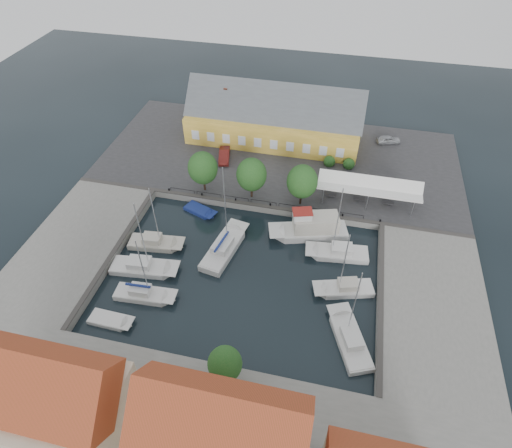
{
  "coord_description": "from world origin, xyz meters",
  "views": [
    {
      "loc": [
        9.13,
        -34.03,
        39.91
      ],
      "look_at": [
        0.0,
        6.0,
        1.5
      ],
      "focal_mm": 30.0,
      "sensor_mm": 36.0,
      "label": 1
    }
  ],
  "objects_px": {
    "east_boat_b": "(345,290)",
    "launch_nw": "(200,211)",
    "east_boat_c": "(349,340)",
    "car_red": "(224,155)",
    "west_boat_c": "(143,268)",
    "warehouse": "(271,119)",
    "east_boat_a": "(338,254)",
    "tent_canopy": "(369,187)",
    "trawler": "(311,229)",
    "car_silver": "(389,140)",
    "center_sailboat": "(224,248)",
    "launch_sw": "(111,321)",
    "west_boat_b": "(155,244)",
    "west_boat_d": "(144,295)"
  },
  "relations": [
    {
      "from": "tent_canopy",
      "to": "west_boat_c",
      "type": "relative_size",
      "value": 1.23
    },
    {
      "from": "trawler",
      "to": "west_boat_d",
      "type": "distance_m",
      "value": 22.66
    },
    {
      "from": "car_red",
      "to": "west_boat_c",
      "type": "bearing_deg",
      "value": -111.1
    },
    {
      "from": "launch_nw",
      "to": "west_boat_c",
      "type": "bearing_deg",
      "value": -105.98
    },
    {
      "from": "tent_canopy",
      "to": "west_boat_c",
      "type": "bearing_deg",
      "value": -145.32
    },
    {
      "from": "warehouse",
      "to": "car_silver",
      "type": "height_order",
      "value": "warehouse"
    },
    {
      "from": "center_sailboat",
      "to": "west_boat_d",
      "type": "bearing_deg",
      "value": -127.46
    },
    {
      "from": "east_boat_b",
      "to": "launch_nw",
      "type": "distance_m",
      "value": 23.02
    },
    {
      "from": "car_silver",
      "to": "launch_nw",
      "type": "relative_size",
      "value": 0.78
    },
    {
      "from": "west_boat_b",
      "to": "launch_nw",
      "type": "distance_m",
      "value": 8.35
    },
    {
      "from": "west_boat_d",
      "to": "launch_sw",
      "type": "bearing_deg",
      "value": -118.98
    },
    {
      "from": "center_sailboat",
      "to": "east_boat_c",
      "type": "bearing_deg",
      "value": -30.61
    },
    {
      "from": "car_red",
      "to": "west_boat_b",
      "type": "relative_size",
      "value": 0.46
    },
    {
      "from": "car_red",
      "to": "east_boat_c",
      "type": "relative_size",
      "value": 0.43
    },
    {
      "from": "car_red",
      "to": "center_sailboat",
      "type": "bearing_deg",
      "value": -86.62
    },
    {
      "from": "east_boat_a",
      "to": "west_boat_d",
      "type": "bearing_deg",
      "value": -151.47
    },
    {
      "from": "center_sailboat",
      "to": "trawler",
      "type": "relative_size",
      "value": 1.2
    },
    {
      "from": "center_sailboat",
      "to": "east_boat_a",
      "type": "xyz_separation_m",
      "value": [
        14.3,
        2.45,
        -0.1
      ]
    },
    {
      "from": "west_boat_c",
      "to": "west_boat_d",
      "type": "distance_m",
      "value": 4.23
    },
    {
      "from": "east_boat_b",
      "to": "west_boat_b",
      "type": "xyz_separation_m",
      "value": [
        -24.47,
        2.07,
        -0.0
      ]
    },
    {
      "from": "warehouse",
      "to": "tent_canopy",
      "type": "distance_m",
      "value": 21.63
    },
    {
      "from": "east_boat_a",
      "to": "east_boat_b",
      "type": "height_order",
      "value": "east_boat_a"
    },
    {
      "from": "tent_canopy",
      "to": "east_boat_b",
      "type": "height_order",
      "value": "east_boat_b"
    },
    {
      "from": "warehouse",
      "to": "west_boat_c",
      "type": "height_order",
      "value": "west_boat_c"
    },
    {
      "from": "west_boat_c",
      "to": "center_sailboat",
      "type": "bearing_deg",
      "value": 31.09
    },
    {
      "from": "warehouse",
      "to": "west_boat_d",
      "type": "height_order",
      "value": "warehouse"
    },
    {
      "from": "car_red",
      "to": "launch_nw",
      "type": "height_order",
      "value": "car_red"
    },
    {
      "from": "east_boat_a",
      "to": "east_boat_c",
      "type": "height_order",
      "value": "east_boat_a"
    },
    {
      "from": "center_sailboat",
      "to": "launch_sw",
      "type": "distance_m",
      "value": 16.03
    },
    {
      "from": "car_red",
      "to": "center_sailboat",
      "type": "height_order",
      "value": "center_sailboat"
    },
    {
      "from": "east_boat_a",
      "to": "car_red",
      "type": "bearing_deg",
      "value": 140.82
    },
    {
      "from": "tent_canopy",
      "to": "launch_sw",
      "type": "bearing_deg",
      "value": -135.67
    },
    {
      "from": "center_sailboat",
      "to": "west_boat_d",
      "type": "height_order",
      "value": "center_sailboat"
    },
    {
      "from": "warehouse",
      "to": "trawler",
      "type": "height_order",
      "value": "warehouse"
    },
    {
      "from": "east_boat_a",
      "to": "car_silver",
      "type": "bearing_deg",
      "value": 77.47
    },
    {
      "from": "west_boat_c",
      "to": "launch_nw",
      "type": "xyz_separation_m",
      "value": [
        3.37,
        11.77,
        -0.17
      ]
    },
    {
      "from": "car_silver",
      "to": "center_sailboat",
      "type": "height_order",
      "value": "center_sailboat"
    },
    {
      "from": "east_boat_a",
      "to": "west_boat_c",
      "type": "bearing_deg",
      "value": -161.45
    },
    {
      "from": "warehouse",
      "to": "west_boat_c",
      "type": "xyz_separation_m",
      "value": [
        -9.39,
        -31.84,
        -4.17
      ]
    },
    {
      "from": "car_silver",
      "to": "west_boat_c",
      "type": "bearing_deg",
      "value": 122.06
    },
    {
      "from": "east_boat_b",
      "to": "trawler",
      "type": "bearing_deg",
      "value": 120.81
    },
    {
      "from": "car_red",
      "to": "trawler",
      "type": "distance_m",
      "value": 20.23
    },
    {
      "from": "east_boat_a",
      "to": "east_boat_b",
      "type": "relative_size",
      "value": 1.15
    },
    {
      "from": "east_boat_a",
      "to": "launch_nw",
      "type": "bearing_deg",
      "value": 168.46
    },
    {
      "from": "warehouse",
      "to": "trawler",
      "type": "relative_size",
      "value": 2.66
    },
    {
      "from": "warehouse",
      "to": "west_boat_c",
      "type": "bearing_deg",
      "value": -106.44
    },
    {
      "from": "east_boat_c",
      "to": "launch_sw",
      "type": "height_order",
      "value": "east_boat_c"
    },
    {
      "from": "warehouse",
      "to": "launch_sw",
      "type": "relative_size",
      "value": 5.6
    },
    {
      "from": "east_boat_b",
      "to": "east_boat_c",
      "type": "bearing_deg",
      "value": -81.43
    },
    {
      "from": "car_red",
      "to": "east_boat_c",
      "type": "distance_m",
      "value": 35.46
    }
  ]
}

